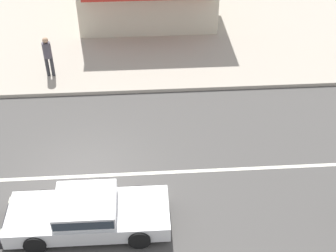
% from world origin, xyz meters
% --- Properties ---
extents(ground_plane, '(160.00, 160.00, 0.00)m').
position_xyz_m(ground_plane, '(0.00, 0.00, 0.00)').
color(ground_plane, '#4C4947').
extents(lane_centre_stripe, '(50.40, 0.14, 0.01)m').
position_xyz_m(lane_centre_stripe, '(0.00, 0.00, 0.00)').
color(lane_centre_stripe, silver).
rests_on(lane_centre_stripe, ground).
extents(kerb_strip, '(68.00, 10.00, 0.15)m').
position_xyz_m(kerb_strip, '(0.00, 9.57, 0.07)').
color(kerb_strip, '#ADA393').
rests_on(kerb_strip, ground).
extents(sedan_white_0, '(4.54, 1.80, 1.06)m').
position_xyz_m(sedan_white_0, '(0.31, -2.01, 0.53)').
color(sedan_white_0, white).
rests_on(sedan_white_0, ground).
extents(pedestrian_near_clock, '(0.34, 0.34, 1.72)m').
position_xyz_m(pedestrian_near_clock, '(-1.73, 5.89, 1.15)').
color(pedestrian_near_clock, '#333338').
rests_on(pedestrian_near_clock, kerb_strip).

